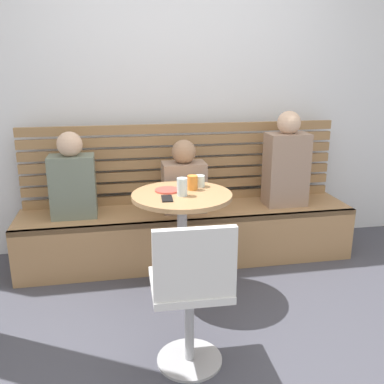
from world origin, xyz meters
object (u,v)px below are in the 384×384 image
cup_glass_tall (182,187)px  person_child_left (184,180)px  person_adult (286,164)px  cup_glass_short (199,181)px  white_chair (191,291)px  person_child_middle (73,180)px  plate_small (167,190)px  cafe_table (182,224)px  phone_on_table (167,198)px  booth_bench (188,234)px  cup_tumbler_orange (193,183)px

cup_glass_tall → person_child_left: bearing=79.2°
person_adult → cup_glass_short: (-0.81, -0.37, -0.01)m
person_child_left → white_chair: bearing=-98.1°
person_child_left → person_child_middle: bearing=178.1°
plate_small → cafe_table: bearing=-40.8°
person_child_left → phone_on_table: person_child_left is taller
person_adult → person_child_middle: person_adult is taller
white_chair → person_child_middle: (-0.67, 1.35, 0.27)m
cafe_table → cup_glass_short: (0.15, 0.15, 0.26)m
cafe_table → person_child_middle: size_ratio=1.12×
cafe_table → plate_small: 0.26m
white_chair → plate_small: bearing=90.1°
cup_glass_tall → phone_on_table: cup_glass_tall is taller
plate_small → phone_on_table: (-0.03, -0.18, -0.00)m
person_child_left → cup_glass_short: (0.05, -0.36, 0.09)m
booth_bench → person_child_middle: bearing=179.1°
plate_small → cup_glass_tall: bearing=-56.4°
cup_glass_tall → phone_on_table: (-0.11, -0.06, -0.06)m
phone_on_table → cafe_table: bearing=-133.8°
booth_bench → plate_small: size_ratio=15.88×
cup_tumbler_orange → cafe_table: bearing=-137.5°
booth_bench → person_child_left: size_ratio=4.67×
person_child_left → cup_glass_short: size_ratio=7.22×
cafe_table → white_chair: size_ratio=0.87×
plate_small → phone_on_table: bearing=-98.1°
phone_on_table → cup_tumbler_orange: bearing=-133.8°
cafe_table → plate_small: size_ratio=4.35×
booth_bench → white_chair: (-0.22, -1.34, 0.24)m
cafe_table → cup_tumbler_orange: 0.30m
person_adult → plate_small: bearing=-157.1°
person_child_middle → white_chair: bearing=-63.7°
person_child_middle → phone_on_table: bearing=-45.2°
person_child_left → cup_tumbler_orange: size_ratio=5.78×
cafe_table → cup_tumbler_orange: size_ratio=7.40×
booth_bench → cup_glass_short: 0.67m
booth_bench → phone_on_table: size_ratio=19.29×
person_child_middle → cup_glass_tall: bearing=-38.1°
person_adult → person_child_left: bearing=-179.6°
person_child_left → cup_glass_tall: 0.58m
person_child_left → booth_bench: bearing=23.8°
cafe_table → phone_on_table: bearing=-137.5°
plate_small → white_chair: bearing=-89.9°
booth_bench → white_chair: bearing=-99.4°
booth_bench → cup_glass_tall: bearing=-103.7°
white_chair → cup_tumbler_orange: size_ratio=8.50×
person_child_middle → cup_tumbler_orange: size_ratio=6.61×
person_child_middle → cup_glass_tall: size_ratio=5.51×
person_adult → cup_tumbler_orange: size_ratio=7.83×
booth_bench → cafe_table: bearing=-104.3°
cafe_table → phone_on_table: (-0.12, -0.11, 0.23)m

